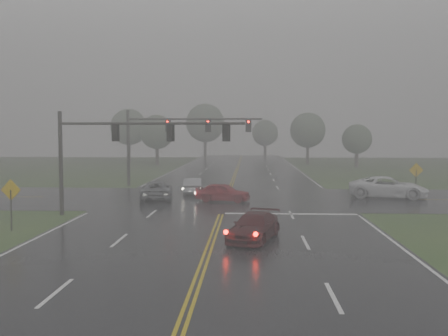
# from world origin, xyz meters

# --- Properties ---
(ground) EXTENTS (180.00, 180.00, 0.00)m
(ground) POSITION_xyz_m (0.00, 0.00, 0.00)
(ground) COLOR #2C481F
(ground) RESTS_ON ground
(main_road) EXTENTS (18.00, 160.00, 0.02)m
(main_road) POSITION_xyz_m (0.00, 20.00, 0.00)
(main_road) COLOR black
(main_road) RESTS_ON ground
(cross_street) EXTENTS (120.00, 14.00, 0.02)m
(cross_street) POSITION_xyz_m (0.00, 22.00, 0.00)
(cross_street) COLOR black
(cross_street) RESTS_ON ground
(stop_bar) EXTENTS (8.50, 0.50, 0.01)m
(stop_bar) POSITION_xyz_m (4.50, 14.40, 0.00)
(stop_bar) COLOR silver
(stop_bar) RESTS_ON ground
(sedan_maroon) EXTENTS (3.04, 4.81, 1.30)m
(sedan_maroon) POSITION_xyz_m (2.05, 6.46, 0.00)
(sedan_maroon) COLOR #3C0B0E
(sedan_maroon) RESTS_ON ground
(sedan_red) EXTENTS (4.43, 2.49, 1.42)m
(sedan_red) POSITION_xyz_m (-0.20, 20.06, 0.00)
(sedan_red) COLOR maroon
(sedan_red) RESTS_ON ground
(sedan_silver) EXTENTS (1.90, 4.40, 1.41)m
(sedan_silver) POSITION_xyz_m (-3.04, 24.60, 0.00)
(sedan_silver) COLOR #999BA0
(sedan_silver) RESTS_ON ground
(car_grey) EXTENTS (3.12, 5.49, 1.44)m
(car_grey) POSITION_xyz_m (-5.52, 21.18, 0.00)
(car_grey) COLOR slate
(car_grey) RESTS_ON ground
(pickup_white) EXTENTS (6.65, 4.12, 1.72)m
(pickup_white) POSITION_xyz_m (13.02, 22.95, 0.00)
(pickup_white) COLOR white
(pickup_white) RESTS_ON ground
(signal_gantry_near) EXTENTS (11.86, 0.29, 6.62)m
(signal_gantry_near) POSITION_xyz_m (-6.56, 13.46, 4.65)
(signal_gantry_near) COLOR black
(signal_gantry_near) RESTS_ON ground
(signal_gantry_far) EXTENTS (13.37, 0.38, 7.51)m
(signal_gantry_far) POSITION_xyz_m (-6.07, 31.21, 5.27)
(signal_gantry_far) COLOR black
(signal_gantry_far) RESTS_ON ground
(sign_diamond_west) EXTENTS (1.15, 0.18, 2.78)m
(sign_diamond_west) POSITION_xyz_m (-10.95, 8.24, 1.87)
(sign_diamond_west) COLOR black
(sign_diamond_west) RESTS_ON ground
(sign_diamond_east) EXTENTS (1.18, 0.15, 2.83)m
(sign_diamond_east) POSITION_xyz_m (15.32, 23.32, 1.91)
(sign_diamond_east) COLOR black
(sign_diamond_east) RESTS_ON ground
(tree_nw_a) EXTENTS (5.60, 5.60, 8.22)m
(tree_nw_a) POSITION_xyz_m (-13.28, 63.04, 5.40)
(tree_nw_a) COLOR #362B23
(tree_nw_a) RESTS_ON ground
(tree_ne_a) EXTENTS (5.93, 5.93, 8.71)m
(tree_ne_a) POSITION_xyz_m (11.57, 66.80, 5.73)
(tree_ne_a) COLOR #362B23
(tree_ne_a) RESTS_ON ground
(tree_n_mid) EXTENTS (7.44, 7.44, 10.93)m
(tree_n_mid) POSITION_xyz_m (-6.77, 78.64, 7.19)
(tree_n_mid) COLOR #362B23
(tree_n_mid) RESTS_ON ground
(tree_e_near) EXTENTS (4.49, 4.49, 6.60)m
(tree_e_near) POSITION_xyz_m (18.11, 59.09, 4.33)
(tree_e_near) COLOR #362B23
(tree_e_near) RESTS_ON ground
(tree_nw_b) EXTENTS (6.55, 6.55, 9.61)m
(tree_nw_b) POSITION_xyz_m (-19.89, 71.18, 6.32)
(tree_nw_b) COLOR #362B23
(tree_nw_b) RESTS_ON ground
(tree_n_far) EXTENTS (5.46, 5.46, 8.01)m
(tree_n_far) POSITION_xyz_m (5.07, 87.48, 5.26)
(tree_n_far) COLOR #362B23
(tree_n_far) RESTS_ON ground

